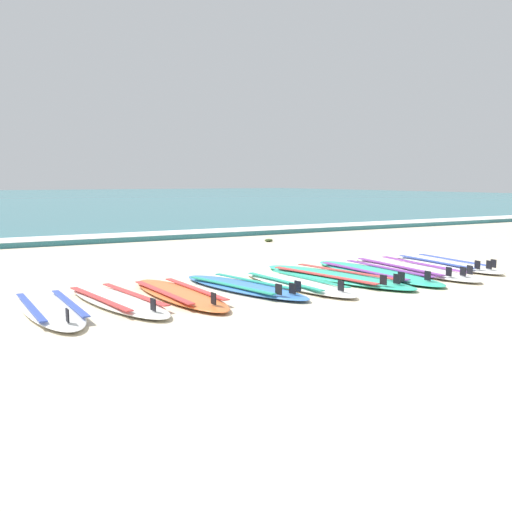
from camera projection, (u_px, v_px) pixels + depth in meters
The scene contains 13 objects.
ground_plane at pixel (320, 282), 7.04m from camera, with size 80.00×80.00×0.00m, color beige.
sea at pixel (0, 198), 37.74m from camera, with size 80.00×60.00×0.10m, color teal.
wave_foam_strip at pixel (153, 236), 12.21m from camera, with size 80.00×0.95×0.11m, color white.
surfboard_0 at pixel (50, 309), 5.40m from camera, with size 0.49×1.92×0.18m.
surfboard_1 at pixel (117, 300), 5.79m from camera, with size 0.77×2.07×0.18m.
surfboard_2 at pixel (179, 294), 6.10m from camera, with size 0.58×2.05×0.18m.
surfboard_3 at pixel (243, 287), 6.51m from camera, with size 0.91×2.06×0.18m.
surfboard_4 at pixel (296, 283), 6.73m from camera, with size 0.62×2.03×0.18m.
surfboard_5 at pixel (335, 276), 7.21m from camera, with size 1.02×2.45×0.18m.
surfboard_6 at pixel (375, 272), 7.52m from camera, with size 0.62×2.36×0.18m.
surfboard_7 at pixel (411, 268), 7.89m from camera, with size 0.79×2.48×0.18m.
surfboard_8 at pixel (445, 263), 8.31m from camera, with size 0.67×2.10×0.18m.
seaweed_clump_near_shoreline at pixel (269, 240), 11.58m from camera, with size 0.17×0.14×0.06m, color #384723.
Camera 1 is at (-4.07, -5.68, 1.22)m, focal length 40.90 mm.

